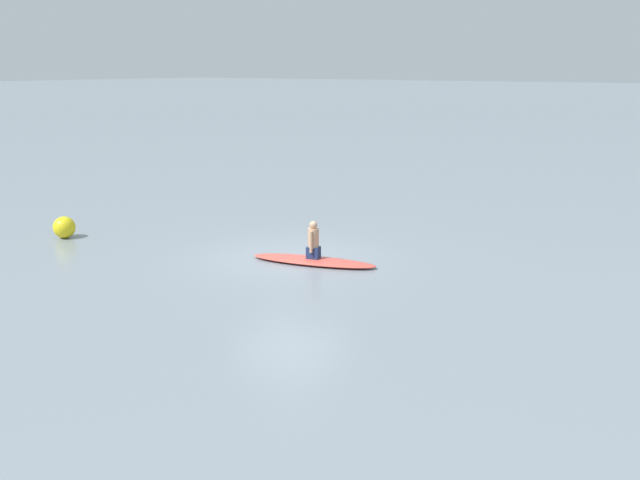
{
  "coord_description": "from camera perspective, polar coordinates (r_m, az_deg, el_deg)",
  "views": [
    {
      "loc": [
        -10.32,
        13.35,
        4.57
      ],
      "look_at": [
        -0.95,
        0.05,
        0.59
      ],
      "focal_mm": 40.02,
      "sensor_mm": 36.0,
      "label": 1
    }
  ],
  "objects": [
    {
      "name": "surfboard",
      "position": [
        16.96,
        -0.53,
        -1.67
      ],
      "size": [
        3.18,
        1.54,
        0.13
      ],
      "primitive_type": "ellipsoid",
      "rotation": [
        0.0,
        0.0,
        -2.88
      ],
      "color": "#D84C3F",
      "rests_on": "ground"
    },
    {
      "name": "buoy_marker",
      "position": [
        20.62,
        -19.77,
        0.97
      ],
      "size": [
        0.6,
        0.6,
        0.6
      ],
      "primitive_type": "sphere",
      "color": "yellow",
      "rests_on": "ground"
    },
    {
      "name": "person_paddler",
      "position": [
        16.84,
        -0.53,
        -0.12
      ],
      "size": [
        0.35,
        0.4,
        0.9
      ],
      "rotation": [
        0.0,
        0.0,
        -2.88
      ],
      "color": "navy",
      "rests_on": "surfboard"
    },
    {
      "name": "ground_plane",
      "position": [
        17.48,
        -2.46,
        -1.43
      ],
      "size": [
        400.0,
        400.0,
        0.0
      ],
      "primitive_type": "plane",
      "color": "gray"
    }
  ]
}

